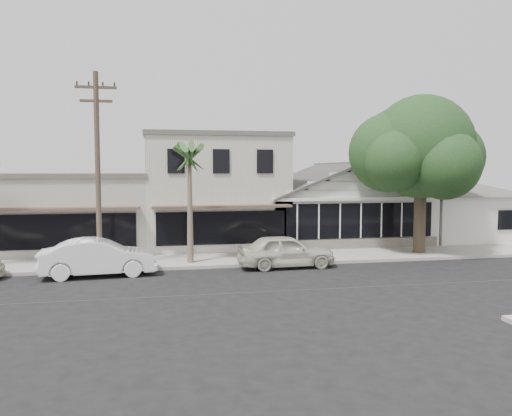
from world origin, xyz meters
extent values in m
plane|color=black|center=(0.00, 0.00, 0.00)|extent=(140.00, 140.00, 0.00)
cube|color=#9E9991|center=(-8.00, 6.75, 0.07)|extent=(90.00, 3.50, 0.15)
cube|color=silver|center=(5.00, 12.50, 1.50)|extent=(10.00, 8.00, 3.00)
cube|color=black|center=(5.00, 8.44, 1.75)|extent=(8.80, 0.10, 2.00)
cube|color=#60564C|center=(5.00, 8.45, 0.35)|extent=(9.60, 0.18, 0.70)
cube|color=silver|center=(13.20, 11.50, 1.50)|extent=(6.00, 6.00, 3.00)
cube|color=beige|center=(-3.00, 13.50, 3.25)|extent=(8.00, 10.00, 6.50)
cube|color=beige|center=(-12.00, 13.50, 2.10)|extent=(10.00, 10.00, 4.20)
cylinder|color=brown|center=(-9.00, 5.20, 4.50)|extent=(0.24, 0.24, 9.00)
cube|color=brown|center=(-9.00, 5.20, 8.30)|extent=(1.80, 0.12, 0.12)
cube|color=brown|center=(-9.00, 5.20, 7.70)|extent=(1.40, 0.12, 0.12)
imported|color=beige|center=(-0.42, 4.54, 0.79)|extent=(4.66, 1.99, 1.57)
imported|color=white|center=(-8.94, 4.24, 0.82)|extent=(5.10, 2.15, 1.64)
cylinder|color=brown|center=(7.62, 6.54, 1.71)|extent=(0.64, 0.64, 3.42)
sphere|color=#173818|center=(7.62, 6.54, 5.88)|extent=(5.56, 5.56, 5.56)
sphere|color=#173818|center=(9.54, 7.18, 5.35)|extent=(4.06, 4.06, 4.06)
sphere|color=#173818|center=(5.91, 6.97, 5.56)|extent=(4.28, 4.28, 4.28)
sphere|color=#173818|center=(8.04, 4.94, 4.92)|extent=(3.63, 3.63, 3.63)
sphere|color=#173818|center=(6.97, 8.25, 6.20)|extent=(3.85, 3.85, 3.85)
sphere|color=#173818|center=(8.90, 8.04, 6.63)|extent=(3.42, 3.42, 3.42)
sphere|color=#173818|center=(5.69, 5.69, 5.13)|extent=(3.21, 3.21, 3.21)
cone|color=#726651|center=(-4.85, 5.88, 2.54)|extent=(0.33, 0.33, 5.08)
camera|label=1|loc=(-6.35, -18.23, 4.62)|focal=35.00mm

